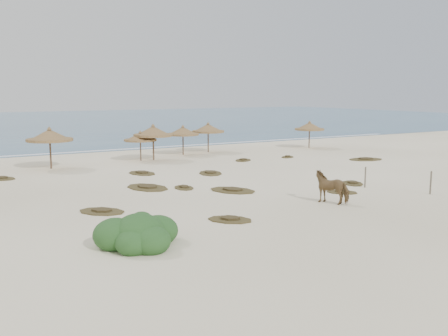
{
  "coord_description": "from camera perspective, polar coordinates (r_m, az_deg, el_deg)",
  "views": [
    {
      "loc": [
        -16.15,
        -21.24,
        5.71
      ],
      "look_at": [
        -1.02,
        5.0,
        1.01
      ],
      "focal_mm": 40.0,
      "sensor_mm": 36.0,
      "label": 1
    }
  ],
  "objects": [
    {
      "name": "bush",
      "position": [
        18.82,
        -9.7,
        -7.46
      ],
      "size": [
        3.24,
        2.85,
        1.45
      ],
      "rotation": [
        0.0,
        0.0,
        0.2
      ],
      "color": "#2A5825",
      "rests_on": "ground"
    },
    {
      "name": "fence_post_far",
      "position": [
        30.85,
        15.85,
        -1.02
      ],
      "size": [
        0.11,
        0.11,
        1.25
      ],
      "primitive_type": "cylinder",
      "rotation": [
        0.0,
        0.0,
        -0.23
      ],
      "color": "#675D4D",
      "rests_on": "ground"
    },
    {
      "name": "ocean",
      "position": [
        97.75,
        -20.48,
        4.91
      ],
      "size": [
        200.0,
        100.0,
        0.01
      ],
      "primitive_type": "cube",
      "color": "#2A567F",
      "rests_on": "ground"
    },
    {
      "name": "scrub_5",
      "position": [
        43.41,
        15.88,
        0.98
      ],
      "size": [
        3.32,
        2.55,
        0.16
      ],
      "rotation": [
        0.0,
        0.0,
        2.91
      ],
      "color": "brown",
      "rests_on": "ground"
    },
    {
      "name": "palapa_2",
      "position": [
        41.51,
        -9.55,
        3.48
      ],
      "size": [
        3.4,
        3.4,
        2.5
      ],
      "rotation": [
        0.0,
        0.0,
        0.33
      ],
      "color": "brown",
      "rests_on": "ground"
    },
    {
      "name": "palapa_3",
      "position": [
        41.75,
        -8.11,
        4.12
      ],
      "size": [
        3.65,
        3.65,
        3.04
      ],
      "rotation": [
        0.0,
        0.0,
        -0.14
      ],
      "color": "brown",
      "rests_on": "ground"
    },
    {
      "name": "ground",
      "position": [
        27.29,
        7.13,
        -3.34
      ],
      "size": [
        160.0,
        160.0,
        0.0
      ],
      "primitive_type": "plane",
      "color": "white",
      "rests_on": "ground"
    },
    {
      "name": "palapa_5",
      "position": [
        46.82,
        -1.83,
        4.52
      ],
      "size": [
        3.04,
        3.04,
        2.84
      ],
      "rotation": [
        0.0,
        0.0,
        -0.0
      ],
      "color": "brown",
      "rests_on": "ground"
    },
    {
      "name": "foam_line",
      "position": [
        50.25,
        -11.03,
        2.13
      ],
      "size": [
        70.0,
        0.6,
        0.01
      ],
      "primitive_type": "cube",
      "color": "silver",
      "rests_on": "ground"
    },
    {
      "name": "scrub_7",
      "position": [
        41.26,
        2.2,
        0.92
      ],
      "size": [
        2.21,
        2.14,
        0.16
      ],
      "rotation": [
        0.0,
        0.0,
        0.71
      ],
      "color": "brown",
      "rests_on": "ground"
    },
    {
      "name": "scrub_13",
      "position": [
        35.18,
        -9.36,
        -0.56
      ],
      "size": [
        2.0,
        2.64,
        0.16
      ],
      "rotation": [
        0.0,
        0.0,
        1.78
      ],
      "color": "brown",
      "rests_on": "ground"
    },
    {
      "name": "scrub_3",
      "position": [
        34.76,
        -1.56,
        -0.56
      ],
      "size": [
        2.3,
        2.8,
        0.16
      ],
      "rotation": [
        0.0,
        0.0,
        1.21
      ],
      "color": "brown",
      "rests_on": "ground"
    },
    {
      "name": "palapa_1",
      "position": [
        38.86,
        -19.31,
        3.48
      ],
      "size": [
        4.28,
        4.28,
        3.14
      ],
      "rotation": [
        0.0,
        0.0,
        -0.35
      ],
      "color": "brown",
      "rests_on": "ground"
    },
    {
      "name": "scrub_6",
      "position": [
        35.73,
        -24.07,
        -1.07
      ],
      "size": [
        2.23,
        2.44,
        0.16
      ],
      "rotation": [
        0.0,
        0.0,
        2.14
      ],
      "color": "brown",
      "rests_on": "ground"
    },
    {
      "name": "palapa_6",
      "position": [
        50.97,
        9.75,
        4.68
      ],
      "size": [
        2.97,
        2.97,
        2.77
      ],
      "rotation": [
        0.0,
        0.0,
        -0.01
      ],
      "color": "brown",
      "rests_on": "ground"
    },
    {
      "name": "scrub_10",
      "position": [
        43.57,
        7.28,
        1.28
      ],
      "size": [
        1.77,
        1.61,
        0.16
      ],
      "rotation": [
        0.0,
        0.0,
        0.57
      ],
      "color": "brown",
      "rests_on": "ground"
    },
    {
      "name": "scrub_9",
      "position": [
        28.77,
        0.99,
        -2.53
      ],
      "size": [
        2.96,
        3.34,
        0.16
      ],
      "rotation": [
        0.0,
        0.0,
        2.08
      ],
      "color": "brown",
      "rests_on": "ground"
    },
    {
      "name": "scrub_4",
      "position": [
        31.93,
        14.49,
        -1.68
      ],
      "size": [
        1.98,
        2.21,
        0.16
      ],
      "rotation": [
        0.0,
        0.0,
        1.04
      ],
      "color": "brown",
      "rests_on": "ground"
    },
    {
      "name": "palapa_4",
      "position": [
        45.0,
        -4.72,
        4.18
      ],
      "size": [
        3.65,
        3.65,
        2.7
      ],
      "rotation": [
        0.0,
        0.0,
        0.32
      ],
      "color": "brown",
      "rests_on": "ground"
    },
    {
      "name": "scrub_1",
      "position": [
        29.95,
        -8.75,
        -2.18
      ],
      "size": [
        2.74,
        3.44,
        0.16
      ],
      "rotation": [
        0.0,
        0.0,
        1.87
      ],
      "color": "brown",
      "rests_on": "ground"
    },
    {
      "name": "scrub_0",
      "position": [
        24.5,
        -13.8,
        -4.8
      ],
      "size": [
        2.65,
        2.74,
        0.16
      ],
      "rotation": [
        0.0,
        0.0,
        2.28
      ],
      "color": "brown",
      "rests_on": "ground"
    },
    {
      "name": "scrub_12",
      "position": [
        29.03,
        13.34,
        -2.67
      ],
      "size": [
        1.98,
        2.0,
        0.16
      ],
      "rotation": [
        0.0,
        0.0,
        2.34
      ],
      "color": "brown",
      "rests_on": "ground"
    },
    {
      "name": "fence_post_near",
      "position": [
        30.04,
        22.56,
        -1.56
      ],
      "size": [
        0.12,
        0.12,
        1.31
      ],
      "primitive_type": "cylinder",
      "rotation": [
        0.0,
        0.0,
        -0.27
      ],
      "color": "#675D4D",
      "rests_on": "ground"
    },
    {
      "name": "scrub_11",
      "position": [
        22.32,
        0.69,
        -5.88
      ],
      "size": [
        2.35,
        2.38,
        0.16
      ],
      "rotation": [
        0.0,
        0.0,
        2.33
      ],
      "color": "brown",
      "rests_on": "ground"
    },
    {
      "name": "horse",
      "position": [
        26.24,
        12.25,
        -2.13
      ],
      "size": [
        1.7,
        2.13,
        1.64
      ],
      "primitive_type": "imported",
      "rotation": [
        0.0,
        0.0,
        3.64
      ],
      "color": "brown",
      "rests_on": "ground"
    },
    {
      "name": "scrub_2",
      "position": [
        29.62,
        -4.61,
        -2.23
      ],
      "size": [
        1.28,
        1.77,
        0.16
      ],
      "rotation": [
        0.0,
        0.0,
        1.44
      ],
      "color": "brown",
      "rests_on": "ground"
    }
  ]
}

